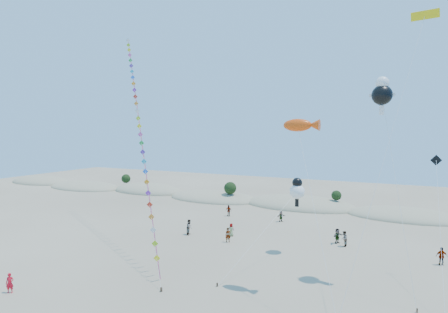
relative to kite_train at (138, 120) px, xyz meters
The scene contains 9 objects.
dune_ridge 32.51m from the kite_train, 62.20° to the left, with size 145.30×11.49×5.57m.
kite_train is the anchor object (origin of this frame).
fish_kite 22.03m from the kite_train, 16.96° to the right, with size 5.98×7.81×13.68m.
cartoon_kite_low 20.01m from the kite_train, ahead, with size 4.40×12.06×7.88m.
cartoon_kite_high 26.69m from the kite_train, ahead, with size 4.01×5.80×17.20m.
parafoil_kite 30.35m from the kite_train, ahead, with size 5.86×12.47×22.39m.
dark_kite 31.68m from the kite_train, ahead, with size 0.93×10.23×10.65m.
flyer_foreground 21.56m from the kite_train, 87.40° to the right, with size 0.57×0.38×1.58m, color red.
beachgoers 23.92m from the kite_train, 19.25° to the left, with size 32.97×12.90×1.86m.
Camera 1 is at (15.73, -16.30, 12.80)m, focal length 30.00 mm.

